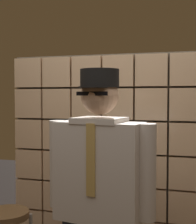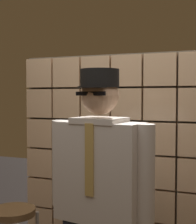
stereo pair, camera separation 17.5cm
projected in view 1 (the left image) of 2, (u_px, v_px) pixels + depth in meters
The scene contains 2 objects.
glass_block_wall at pixel (119, 169), 2.98m from camera, with size 2.05×0.10×2.05m.
standing_person at pixel (100, 209), 2.09m from camera, with size 0.73×0.35×1.81m.
Camera 1 is at (0.66, -1.62, 1.64)m, focal length 53.71 mm.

